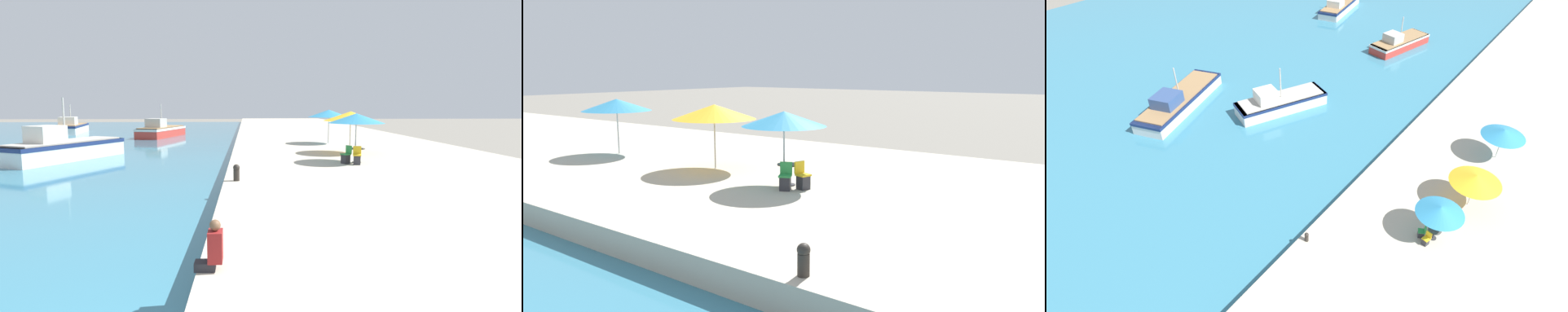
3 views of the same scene
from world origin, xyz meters
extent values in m
cube|color=#BCB29E|center=(8.00, 37.00, 0.37)|extent=(16.00, 90.00, 0.75)
cube|color=silver|center=(-11.17, 23.56, 0.63)|extent=(5.74, 8.63, 1.18)
cube|color=navy|center=(-11.17, 23.56, 1.10)|extent=(5.82, 8.72, 0.25)
cube|color=#ADA89E|center=(-11.17, 23.56, 1.27)|extent=(5.28, 7.94, 0.10)
cube|color=silver|center=(-11.77, 22.23, 1.86)|extent=(2.38, 2.40, 1.06)
cylinder|color=#B7B2A8|center=(-11.17, 23.56, 2.74)|extent=(0.12, 0.12, 2.84)
cube|color=red|center=(-8.78, 42.75, 0.57)|extent=(4.30, 8.29, 1.07)
cube|color=silver|center=(-8.78, 42.75, 0.98)|extent=(4.37, 8.38, 0.25)
cube|color=#99754C|center=(-8.78, 42.75, 1.16)|extent=(3.96, 7.63, 0.10)
cube|color=#B7B2A8|center=(-9.09, 41.40, 1.68)|extent=(2.15, 2.10, 0.96)
cylinder|color=#B7B2A8|center=(-8.78, 42.75, 2.48)|extent=(0.12, 0.12, 2.56)
cube|color=white|center=(-21.70, 49.35, 0.57)|extent=(4.54, 9.56, 1.06)
cube|color=navy|center=(-21.70, 49.35, 0.98)|extent=(4.61, 9.66, 0.25)
cube|color=#99754C|center=(-21.70, 49.35, 1.15)|extent=(4.18, 8.79, 0.10)
cube|color=silver|center=(-21.37, 47.77, 1.68)|extent=(2.28, 2.37, 0.95)
cylinder|color=#B7B2A8|center=(-21.70, 49.35, 2.47)|extent=(0.12, 0.12, 2.55)
cylinder|color=#B7B7B7|center=(6.52, 16.93, 1.83)|extent=(0.06, 0.06, 2.17)
cone|color=teal|center=(6.52, 16.93, 3.02)|extent=(2.87, 2.87, 0.50)
cylinder|color=#B7B7B7|center=(7.24, 20.90, 1.81)|extent=(0.06, 0.06, 2.12)
cone|color=yellow|center=(7.24, 20.90, 3.01)|extent=(3.29, 3.29, 0.58)
cylinder|color=#B7B7B7|center=(7.16, 27.12, 1.83)|extent=(0.06, 0.06, 2.16)
cone|color=teal|center=(7.16, 27.12, 3.03)|extent=(3.16, 3.16, 0.55)
cylinder|color=#333338|center=(6.56, 16.75, 0.77)|extent=(0.44, 0.44, 0.04)
cylinder|color=#333338|center=(6.56, 16.75, 1.10)|extent=(0.08, 0.08, 0.70)
cylinder|color=#4C4742|center=(6.56, 16.75, 1.47)|extent=(0.80, 0.80, 0.04)
cube|color=#2D2D33|center=(5.89, 16.41, 0.97)|extent=(0.46, 0.46, 0.45)
cube|color=#2D8E42|center=(5.89, 16.41, 1.23)|extent=(0.54, 0.54, 0.06)
cube|color=#2D8E42|center=(6.07, 16.50, 1.46)|extent=(0.24, 0.38, 0.40)
cube|color=#2D2D33|center=(6.37, 16.02, 0.97)|extent=(0.41, 0.41, 0.45)
cube|color=gold|center=(6.37, 16.02, 1.23)|extent=(0.49, 0.49, 0.06)
cube|color=gold|center=(6.42, 16.22, 1.46)|extent=(0.40, 0.16, 0.40)
cube|color=#232328|center=(0.15, 3.32, 0.83)|extent=(0.38, 0.28, 0.16)
cube|color=maroon|center=(0.34, 3.32, 1.19)|extent=(0.26, 0.36, 0.57)
sphere|color=brown|center=(0.34, 3.32, 1.58)|extent=(0.21, 0.21, 0.21)
cylinder|color=#2D2823|center=(0.50, 11.95, 0.97)|extent=(0.24, 0.24, 0.45)
sphere|color=#2D2823|center=(0.50, 11.95, 1.27)|extent=(0.26, 0.26, 0.26)
camera|label=1|loc=(0.91, -3.74, 3.73)|focal=28.00mm
camera|label=2|loc=(-7.07, 6.74, 4.63)|focal=35.00mm
camera|label=3|loc=(10.26, -0.97, 20.13)|focal=28.00mm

